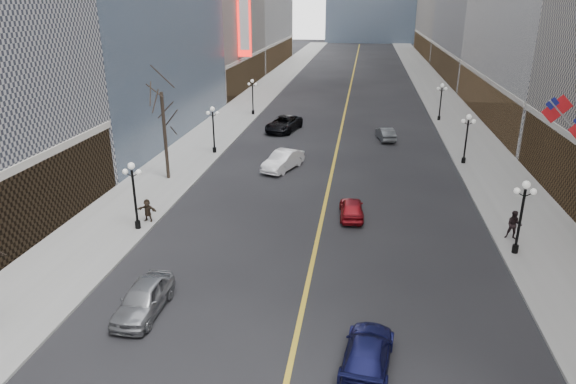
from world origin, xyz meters
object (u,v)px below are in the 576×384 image
(streetlamp_west_2, at_px, (213,125))
(car_sb_far, at_px, (386,134))
(streetlamp_west_1, at_px, (134,189))
(car_nb_near, at_px, (144,298))
(streetlamp_west_3, at_px, (253,93))
(streetlamp_east_2, at_px, (467,134))
(streetlamp_east_1, at_px, (522,210))
(car_nb_far, at_px, (284,124))
(car_nb_mid, at_px, (283,160))
(car_sb_near, at_px, (367,353))
(streetlamp_east_3, at_px, (441,98))
(car_sb_mid, at_px, (352,208))

(streetlamp_west_2, bearing_deg, car_sb_far, 24.97)
(streetlamp_west_1, distance_m, car_nb_near, 10.11)
(streetlamp_west_1, relative_size, streetlamp_west_3, 1.00)
(streetlamp_east_2, distance_m, streetlamp_west_1, 29.68)
(streetlamp_east_1, height_order, car_nb_near, streetlamp_east_1)
(car_nb_near, height_order, car_nb_far, car_nb_far)
(car_nb_mid, xyz_separation_m, car_sb_near, (7.53, -25.42, -0.15))
(streetlamp_east_1, distance_m, streetlamp_west_1, 23.60)
(streetlamp_east_1, distance_m, car_nb_near, 21.40)
(car_nb_far, bearing_deg, streetlamp_east_1, -44.75)
(car_sb_near, height_order, car_sb_far, car_sb_near)
(streetlamp_east_2, xyz_separation_m, streetlamp_west_1, (-23.60, -18.00, 0.00))
(streetlamp_east_3, distance_m, streetlamp_west_1, 43.05)
(streetlamp_east_3, xyz_separation_m, streetlamp_west_1, (-23.60, -36.00, 0.00))
(streetlamp_west_1, bearing_deg, car_sb_near, -37.15)
(streetlamp_west_3, height_order, car_sb_far, streetlamp_west_3)
(streetlamp_east_2, xyz_separation_m, car_sb_near, (-8.65, -29.32, -2.21))
(streetlamp_east_2, distance_m, car_sb_mid, 17.05)
(streetlamp_west_2, relative_size, car_nb_mid, 0.89)
(streetlamp_east_1, distance_m, streetlamp_west_3, 43.05)
(streetlamp_west_3, bearing_deg, car_nb_mid, -71.28)
(streetlamp_west_3, relative_size, car_sb_near, 0.95)
(streetlamp_east_2, bearing_deg, streetlamp_west_1, -142.67)
(streetlamp_east_1, xyz_separation_m, car_sb_far, (-6.85, 25.80, -2.22))
(car_sb_mid, bearing_deg, streetlamp_west_2, -49.16)
(car_nb_near, bearing_deg, car_sb_mid, 54.34)
(streetlamp_west_1, bearing_deg, car_sb_mid, 17.03)
(streetlamp_east_3, height_order, car_sb_mid, streetlamp_east_3)
(streetlamp_west_1, bearing_deg, streetlamp_east_2, 37.33)
(car_sb_mid, distance_m, car_sb_far, 21.77)
(car_sb_near, bearing_deg, streetlamp_east_3, -93.38)
(streetlamp_east_2, relative_size, streetlamp_west_1, 1.00)
(streetlamp_east_2, distance_m, car_nb_near, 33.21)
(streetlamp_east_3, xyz_separation_m, car_sb_mid, (-9.80, -31.77, -2.22))
(streetlamp_east_1, bearing_deg, car_sb_mid, 156.67)
(car_nb_far, xyz_separation_m, car_sb_near, (9.66, -39.51, -0.16))
(streetlamp_east_2, bearing_deg, streetlamp_east_1, -90.00)
(car_nb_mid, height_order, car_sb_near, car_nb_mid)
(car_nb_near, relative_size, car_nb_far, 0.74)
(streetlamp_east_2, bearing_deg, streetlamp_east_3, 90.00)
(streetlamp_west_2, relative_size, car_sb_mid, 1.13)
(car_sb_near, bearing_deg, car_nb_near, -5.73)
(streetlamp_west_2, bearing_deg, streetlamp_west_3, 90.00)
(streetlamp_east_1, bearing_deg, car_nb_mid, 138.93)
(streetlamp_east_2, height_order, streetlamp_west_1, same)
(streetlamp_west_2, bearing_deg, car_sb_mid, -44.94)
(streetlamp_east_3, xyz_separation_m, car_sb_far, (-6.85, -10.20, -2.22))
(car_sb_far, bearing_deg, streetlamp_east_1, 93.94)
(streetlamp_east_3, bearing_deg, car_nb_near, -113.30)
(streetlamp_east_1, xyz_separation_m, car_nb_near, (-19.34, -8.91, -2.12))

